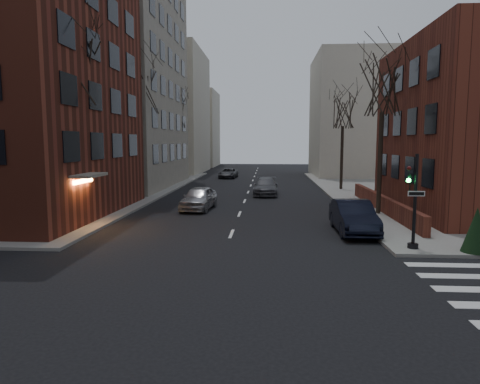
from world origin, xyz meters
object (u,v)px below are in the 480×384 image
object	(u,v)px
tree_right_b	(343,110)
parked_sedan	(353,217)
car_lane_silver	(199,198)
car_lane_gray	(266,187)
traffic_signal	(413,207)
tree_left_c	(176,112)
tree_right_a	(383,86)
streetlamp_near	(133,147)
tree_left_a	(73,71)
tree_left_b	(139,89)
streetlamp_far	(185,145)
sandwich_board	(354,205)
car_lane_far	(228,173)
evergreen_shrub	(476,230)

from	to	relation	value
tree_right_b	parked_sedan	world-z (taller)	tree_right_b
car_lane_silver	car_lane_gray	bearing A→B (deg)	66.72
traffic_signal	tree_left_c	size ratio (longest dim) A/B	0.41
tree_right_a	parked_sedan	world-z (taller)	tree_right_a
tree_right_b	parked_sedan	bearing A→B (deg)	-97.66
car_lane_gray	streetlamp_near	bearing A→B (deg)	-147.15
traffic_signal	tree_right_b	bearing A→B (deg)	87.85
traffic_signal	tree_left_a	world-z (taller)	tree_left_a
tree_right_a	tree_right_b	xyz separation A→B (m)	(0.00, 14.00, -0.44)
car_lane_gray	tree_left_c	bearing A→B (deg)	132.42
traffic_signal	tree_left_b	distance (m)	24.87
streetlamp_far	car_lane_gray	xyz separation A→B (m)	(9.83, -13.98, -3.50)
tree_left_c	sandwich_board	xyz separation A→B (m)	(16.10, -21.97, -7.39)
tree_left_c	parked_sedan	bearing A→B (deg)	-61.25
tree_right_a	car_lane_silver	bearing A→B (deg)	171.97
tree_right_b	sandwich_board	world-z (taller)	tree_right_b
streetlamp_near	traffic_signal	bearing A→B (deg)	-38.87
tree_left_a	parked_sedan	size ratio (longest dim) A/B	2.04
tree_left_c	car_lane_far	distance (m)	10.58
tree_right_a	tree_left_b	bearing A→B (deg)	155.56
tree_left_a	tree_left_b	xyz separation A→B (m)	(0.00, 12.00, 0.44)
parked_sedan	sandwich_board	bearing A→B (deg)	77.65
traffic_signal	sandwich_board	xyz separation A→B (m)	(-0.64, 9.04, -1.27)
traffic_signal	car_lane_silver	xyz separation A→B (m)	(-10.85, 10.66, -1.11)
tree_right_a	car_lane_silver	world-z (taller)	tree_right_a
traffic_signal	tree_right_a	bearing A→B (deg)	84.53
tree_left_c	car_lane_silver	world-z (taller)	tree_left_c
parked_sedan	car_lane_far	xyz separation A→B (m)	(-9.48, 32.51, -0.21)
traffic_signal	tree_left_c	xyz separation A→B (m)	(-16.74, 31.01, 6.12)
tree_left_c	tree_right_a	world-z (taller)	same
traffic_signal	tree_right_b	distance (m)	23.71
parked_sedan	car_lane_gray	world-z (taller)	parked_sedan
tree_right_b	evergreen_shrub	world-z (taller)	tree_right_b
tree_right_a	evergreen_shrub	world-z (taller)	tree_right_a
car_lane_far	traffic_signal	bearing A→B (deg)	-68.77
parked_sedan	tree_right_b	bearing A→B (deg)	81.56
tree_left_c	streetlamp_near	xyz separation A→B (m)	(0.60, -18.00, -3.79)
streetlamp_far	tree_left_b	bearing A→B (deg)	-92.15
sandwich_board	tree_left_a	bearing A→B (deg)	-173.52
streetlamp_far	parked_sedan	size ratio (longest dim) A/B	1.25
car_lane_silver	car_lane_far	size ratio (longest dim) A/B	1.04
tree_right_b	car_lane_far	world-z (taller)	tree_right_b
parked_sedan	car_lane_silver	xyz separation A→B (m)	(-9.11, 6.99, -0.04)
streetlamp_near	streetlamp_far	world-z (taller)	same
car_lane_silver	car_lane_gray	world-z (taller)	car_lane_silver
streetlamp_near	car_lane_silver	size ratio (longest dim) A/B	1.35
traffic_signal	tree_left_a	xyz separation A→B (m)	(-16.74, 5.01, 6.56)
traffic_signal	parked_sedan	xyz separation A→B (m)	(-1.74, 3.66, -1.08)
traffic_signal	parked_sedan	bearing A→B (deg)	115.37
tree_left_a	sandwich_board	xyz separation A→B (m)	(16.10, 4.03, -7.83)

